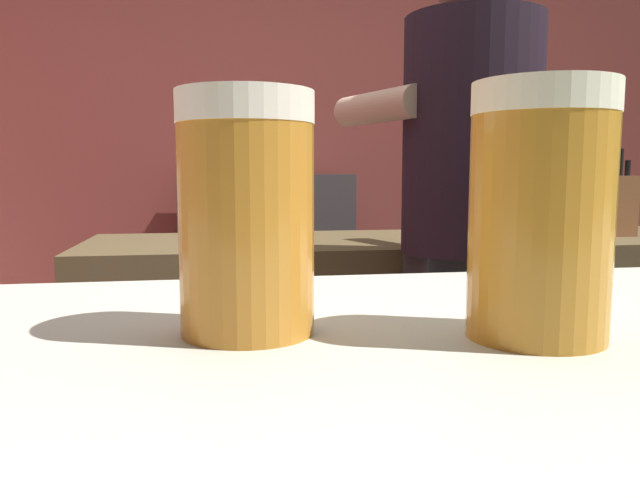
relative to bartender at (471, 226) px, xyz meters
The scene contains 12 objects.
wall_back 2.08m from the bartender, 99.41° to the left, with size 5.20×0.10×2.70m, color brown.
prep_counter 0.71m from the bartender, 88.08° to the left, with size 2.10×0.60×0.93m, color brown.
back_shelf 1.83m from the bartender, 102.28° to the left, with size 0.87×0.36×1.13m, color #3F3A3D.
bartender is the anchor object (origin of this frame).
knife_block 0.80m from the bartender, 30.76° to the left, with size 0.10×0.08×0.29m.
mixing_bowl 0.67m from the bartender, 148.46° to the left, with size 0.21×0.21×0.06m, color slate.
chefs_knife 0.50m from the bartender, 55.63° to the left, with size 0.24×0.03×0.01m, color silver.
pint_glass_near 1.31m from the bartender, 118.19° to the right, with size 0.08×0.08×0.13m.
pint_glass_far 1.28m from the bartender, 111.27° to the right, with size 0.08×0.08×0.14m.
bottle_olive_oil 1.84m from the bartender, 103.89° to the left, with size 0.07×0.07×0.23m.
bottle_vinegar 1.72m from the bartender, 98.96° to the left, with size 0.07×0.07×0.24m.
bottle_soy 1.90m from the bartender, 112.44° to the left, with size 0.07×0.07×0.23m.
Camera 1 is at (-0.30, -1.32, 1.14)m, focal length 35.41 mm.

